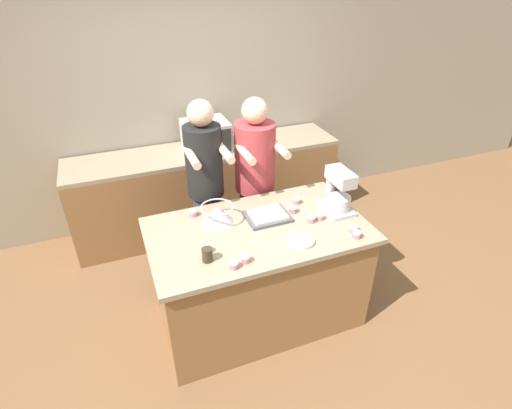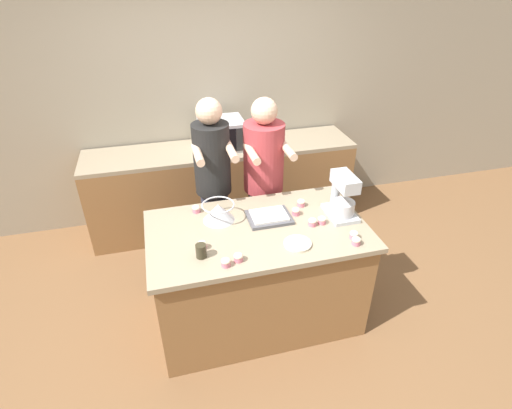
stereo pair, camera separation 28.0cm
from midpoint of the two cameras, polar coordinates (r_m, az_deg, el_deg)
ground_plane at (r=3.53m, az=-2.07°, el=-15.40°), size 16.00×16.00×0.00m
back_wall at (r=4.35m, az=-10.75°, el=14.68°), size 10.00×0.06×2.70m
island_counter at (r=3.21m, az=-2.23°, el=-9.97°), size 1.62×0.92×0.89m
back_counter at (r=4.38m, az=-8.65°, el=2.25°), size 2.80×0.60×0.92m
person_left at (r=3.44m, az=-9.45°, el=1.91°), size 0.32×0.49×1.68m
person_right at (r=3.56m, az=-2.40°, el=2.78°), size 0.36×0.51×1.65m
stand_mixer at (r=3.11m, az=9.14°, el=1.56°), size 0.20×0.30×0.35m
mixing_bowl at (r=3.00m, az=-8.23°, el=-1.42°), size 0.25×0.25×0.14m
baking_tray at (r=3.04m, az=-0.96°, el=-1.73°), size 0.33×0.26×0.04m
microwave_oven at (r=4.12m, az=-9.15°, el=9.63°), size 0.44×0.40×0.29m
drinking_glass at (r=2.65m, az=-10.02°, el=-7.17°), size 0.07×0.07×0.10m
small_plate at (r=2.81m, az=3.58°, el=-5.27°), size 0.19×0.19×0.02m
cupcake_0 at (r=2.74m, az=-10.02°, el=-6.30°), size 0.06×0.06×0.06m
cupcake_1 at (r=2.94m, az=11.16°, el=-3.43°), size 0.06×0.06×0.06m
cupcake_2 at (r=3.22m, az=3.36°, el=0.55°), size 0.06×0.06×0.06m
cupcake_3 at (r=3.01m, az=5.29°, el=-2.06°), size 0.06×0.06×0.06m
cupcake_4 at (r=3.04m, az=6.58°, el=-1.70°), size 0.06×0.06×0.06m
cupcake_5 at (r=2.62m, az=-4.57°, el=-7.75°), size 0.06×0.06×0.06m
cupcake_6 at (r=3.12m, az=-11.54°, el=-1.20°), size 0.06×0.06×0.06m
cupcake_7 at (r=3.11m, az=2.77°, el=-0.70°), size 0.06×0.06×0.06m
cupcake_8 at (r=2.58m, az=-6.28°, el=-8.57°), size 0.06×0.06×0.06m
cupcake_9 at (r=2.89m, az=11.57°, el=-4.24°), size 0.06×0.06×0.06m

